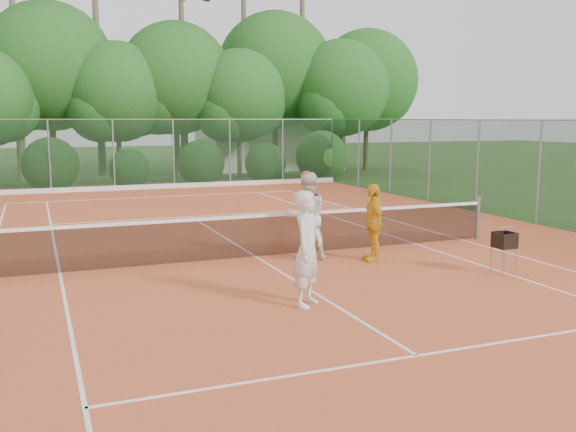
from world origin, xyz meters
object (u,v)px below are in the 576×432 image
(player_center_grp, at_px, (306,216))
(player_yellow, at_px, (373,222))
(player_white, at_px, (308,249))
(ball_hopper, at_px, (504,241))

(player_center_grp, xyz_separation_m, player_yellow, (1.28, -0.66, -0.12))
(player_white, height_order, player_center_grp, player_center_grp)
(player_yellow, relative_size, ball_hopper, 2.01)
(player_yellow, height_order, ball_hopper, player_yellow)
(player_center_grp, height_order, ball_hopper, player_center_grp)
(player_center_grp, bearing_deg, player_yellow, -27.11)
(player_white, relative_size, ball_hopper, 2.28)
(player_white, xyz_separation_m, player_yellow, (2.64, 2.57, -0.11))
(player_white, distance_m, player_center_grp, 3.50)
(player_center_grp, distance_m, ball_hopper, 4.09)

